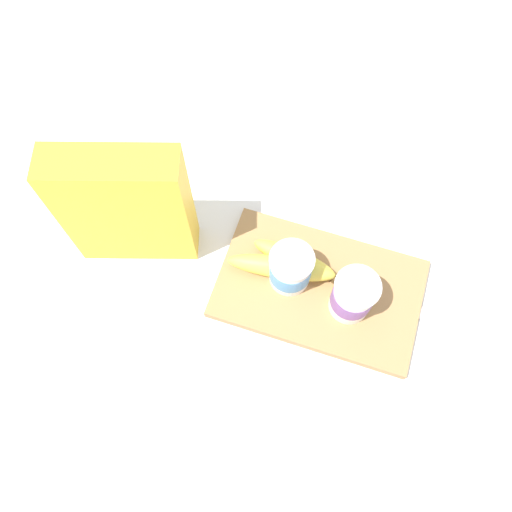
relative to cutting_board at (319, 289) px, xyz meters
The scene contains 7 objects.
ground_plane 0.01m from the cutting_board, ahead, with size 2.40×2.40×0.00m, color white.
cutting_board is the anchor object (origin of this frame).
cereal_box 0.35m from the cutting_board, ahead, with size 0.20×0.06×0.26m, color yellow.
yogurt_cup_front 0.08m from the cutting_board, 161.99° to the left, with size 0.07×0.07×0.09m.
yogurt_cup_back 0.07m from the cutting_board, ahead, with size 0.07×0.07×0.08m.
banana_bunch 0.07m from the cutting_board, 12.87° to the right, with size 0.19×0.08×0.04m.
spoon 0.21m from the cutting_board, behind, with size 0.13×0.07×0.01m.
Camera 1 is at (0.01, 0.33, 0.85)m, focal length 36.44 mm.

